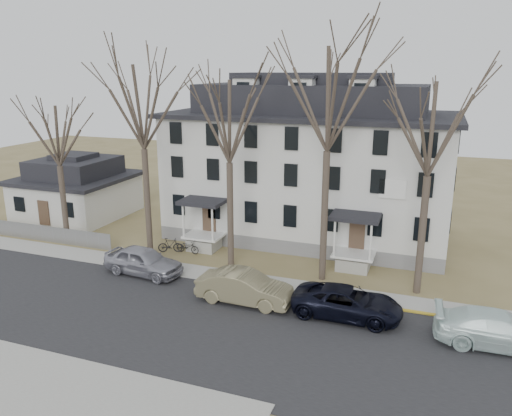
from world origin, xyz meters
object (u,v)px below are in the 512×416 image
at_px(boarding_house, 310,165).
at_px(car_navy, 347,303).
at_px(car_white, 499,330).
at_px(bicycle_left, 188,247).
at_px(tree_center, 329,92).
at_px(tree_mid_left, 229,116).
at_px(bicycle_right, 170,246).
at_px(tree_far_left, 141,101).
at_px(car_tan, 245,288).
at_px(small_house, 77,190).
at_px(tree_mid_right, 432,123).
at_px(tree_bungalow, 56,132).
at_px(car_silver, 143,261).

distance_m(boarding_house, car_navy, 14.29).
relative_size(car_white, bicycle_left, 3.22).
bearing_deg(tree_center, tree_mid_left, 180.00).
xyz_separation_m(car_navy, bicycle_right, (-13.16, 5.10, -0.26)).
distance_m(boarding_house, bicycle_right, 11.84).
bearing_deg(tree_far_left, bicycle_right, 35.54).
relative_size(tree_mid_left, bicycle_right, 7.49).
bearing_deg(car_tan, bicycle_right, 55.71).
height_order(small_house, car_white, small_house).
xyz_separation_m(tree_mid_right, tree_bungalow, (-24.50, 0.00, -1.48)).
distance_m(tree_far_left, car_silver, 10.10).
bearing_deg(car_silver, boarding_house, -28.47).
height_order(car_silver, bicycle_right, car_silver).
xyz_separation_m(tree_mid_right, car_tan, (-8.73, -4.62, -8.73)).
xyz_separation_m(tree_far_left, car_tan, (8.77, -4.62, -9.48)).
distance_m(small_house, bicycle_left, 14.39).
relative_size(boarding_house, bicycle_right, 12.24).
bearing_deg(small_house, car_silver, -36.83).
relative_size(tree_bungalow, bicycle_left, 6.16).
bearing_deg(tree_bungalow, car_white, -9.61).
distance_m(car_navy, car_white, 7.01).
bearing_deg(bicycle_right, bicycle_left, -99.25).
height_order(small_house, car_navy, small_house).
bearing_deg(car_tan, car_white, -89.80).
height_order(car_tan, car_navy, car_tan).
relative_size(boarding_house, bicycle_left, 11.89).
xyz_separation_m(tree_far_left, tree_center, (12.00, 0.00, 0.74)).
bearing_deg(bicycle_left, car_white, -102.89).
relative_size(tree_mid_left, tree_bungalow, 1.18).
bearing_deg(bicycle_left, tree_center, -91.98).
distance_m(tree_bungalow, bicycle_left, 12.11).
xyz_separation_m(tree_mid_right, car_white, (3.75, -4.78, -8.78)).
bearing_deg(bicycle_right, small_house, 44.31).
height_order(car_tan, car_white, car_tan).
height_order(car_navy, bicycle_left, car_navy).
xyz_separation_m(small_house, car_navy, (25.27, -10.51, -1.47)).
relative_size(tree_center, car_tan, 2.79).
height_order(boarding_house, small_house, boarding_house).
xyz_separation_m(car_tan, car_navy, (5.50, 0.31, -0.09)).
height_order(tree_center, tree_bungalow, tree_center).
bearing_deg(tree_bungalow, bicycle_left, 6.47).
distance_m(tree_center, car_navy, 11.40).
bearing_deg(tree_mid_right, tree_mid_left, 180.00).
bearing_deg(tree_far_left, tree_center, 0.00).
height_order(tree_mid_left, tree_center, tree_center).
relative_size(small_house, tree_mid_left, 0.68).
distance_m(tree_center, bicycle_left, 14.41).
distance_m(tree_mid_left, bicycle_left, 9.91).
distance_m(tree_far_left, tree_center, 12.02).
xyz_separation_m(small_house, car_silver, (12.47, -9.34, -1.39)).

